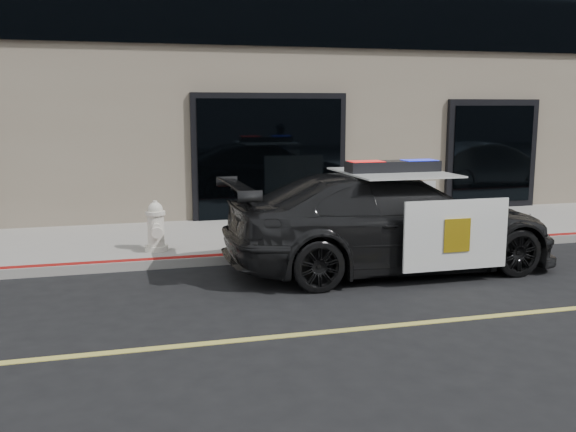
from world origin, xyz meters
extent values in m
plane|color=black|center=(0.00, 0.00, 0.00)|extent=(120.00, 120.00, 0.00)
cube|color=gray|center=(0.00, 5.25, 0.07)|extent=(60.00, 3.50, 0.15)
imported|color=black|center=(-0.09, 2.52, 0.77)|extent=(2.18, 5.35, 1.55)
cube|color=white|center=(0.43, 1.41, 0.75)|extent=(1.65, 0.04, 1.03)
cube|color=white|center=(0.42, 3.63, 0.75)|extent=(1.65, 0.04, 1.03)
cube|color=white|center=(-0.09, 2.52, 1.56)|extent=(1.55, 1.86, 0.03)
cube|color=gold|center=(0.43, 1.37, 0.75)|extent=(0.41, 0.01, 0.49)
cube|color=black|center=(-0.09, 2.52, 1.65)|extent=(1.49, 0.39, 0.18)
cube|color=red|center=(-0.54, 2.52, 1.67)|extent=(0.52, 0.34, 0.17)
cube|color=#0C19CC|center=(0.36, 2.52, 1.67)|extent=(0.52, 0.34, 0.17)
cylinder|color=white|center=(-3.67, 4.20, 0.19)|extent=(0.39, 0.39, 0.09)
cylinder|color=white|center=(-3.67, 4.20, 0.51)|extent=(0.28, 0.28, 0.54)
cylinder|color=white|center=(-3.67, 4.20, 0.80)|extent=(0.34, 0.34, 0.07)
sphere|color=white|center=(-3.67, 4.20, 0.87)|extent=(0.25, 0.25, 0.25)
cylinder|color=white|center=(-3.67, 4.20, 0.97)|extent=(0.08, 0.08, 0.08)
cylinder|color=white|center=(-3.67, 4.38, 0.58)|extent=(0.14, 0.13, 0.14)
cylinder|color=white|center=(-3.67, 4.01, 0.58)|extent=(0.14, 0.13, 0.14)
cylinder|color=white|center=(-3.67, 3.98, 0.51)|extent=(0.18, 0.15, 0.18)
camera|label=1|loc=(-4.30, -6.73, 2.59)|focal=40.00mm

